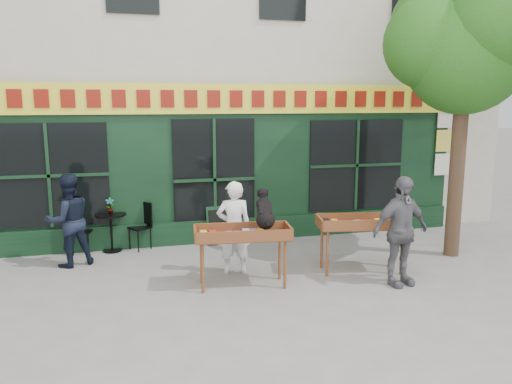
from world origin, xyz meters
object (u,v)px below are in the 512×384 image
book_cart_right (362,226)px  book_cart_center (243,237)px  dog (265,207)px  woman (234,228)px  man_right (400,231)px  man_left (69,220)px  bistro_table (111,225)px

book_cart_right → book_cart_center: bearing=-165.5°
dog → woman: size_ratio=0.37×
dog → man_right: (2.12, -0.53, -0.39)m
woman → man_right: bearing=159.9°
woman → man_left: man_left is taller
dog → woman: woman is taller
book_cart_center → dog: (0.35, -0.05, 0.47)m
book_cart_right → man_left: bearing=171.9°
book_cart_center → man_left: size_ratio=0.92×
man_right → man_left: size_ratio=1.06×
book_cart_center → woman: bearing=96.3°
woman → book_cart_right: bearing=173.9°
bistro_table → dog: bearing=-46.2°
bistro_table → man_right: bearing=-34.0°
book_cart_center → woman: size_ratio=0.96×
book_cart_right → man_right: bearing=-58.3°
book_cart_right → bistro_table: 4.86m
book_cart_center → man_right: size_ratio=0.87×
book_cart_right → bistro_table: (-4.26, 2.33, -0.28)m
book_cart_right → man_right: size_ratio=0.88×
dog → man_right: man_right is taller
book_cart_center → man_right: (2.47, -0.58, 0.07)m
book_cart_center → bistro_table: (-2.09, 2.50, -0.28)m
woman → man_left: bearing=-15.9°
book_cart_center → dog: bearing=-1.9°
dog → man_left: (-3.14, 1.84, -0.45)m
book_cart_center → bistro_table: book_cart_center is taller
dog → woman: bearing=122.8°
man_right → bistro_table: (-4.56, 3.08, -0.35)m
woman → book_cart_right: 2.22m
dog → book_cart_right: dog is taller
man_left → book_cart_center: bearing=124.0°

